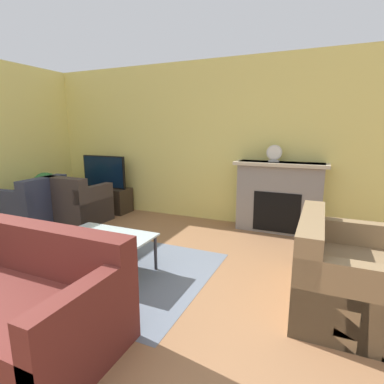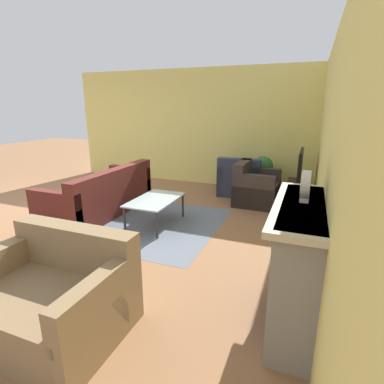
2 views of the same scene
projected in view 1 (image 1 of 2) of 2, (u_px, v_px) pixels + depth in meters
name	position (u px, v px, depth m)	size (l,w,h in m)	color
wall_back	(198.00, 143.00, 5.21)	(8.90, 0.06, 2.70)	#EADB72
area_rug	(112.00, 268.00, 3.46)	(2.23, 1.82, 0.00)	slate
fireplace	(279.00, 196.00, 4.62)	(1.38, 0.39, 1.09)	gray
tv_stand	(106.00, 199.00, 5.87)	(1.00, 0.42, 0.47)	#2D2319
tv	(104.00, 172.00, 5.76)	(0.94, 0.06, 0.62)	black
couch_loveseat	(347.00, 277.00, 2.65)	(0.94, 1.24, 0.82)	#8C704C
armchair_by_window	(33.00, 208.00, 4.97)	(0.89, 0.94, 0.82)	#33384C
armchair_accent	(78.00, 205.00, 5.12)	(0.86, 0.81, 0.82)	#3D332D
coffee_table	(105.00, 239.00, 3.30)	(1.03, 0.62, 0.43)	#333338
potted_plant	(46.00, 189.00, 5.39)	(0.46, 0.46, 0.82)	#AD704C
mantel_clock	(274.00, 153.00, 4.53)	(0.23, 0.07, 0.26)	beige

